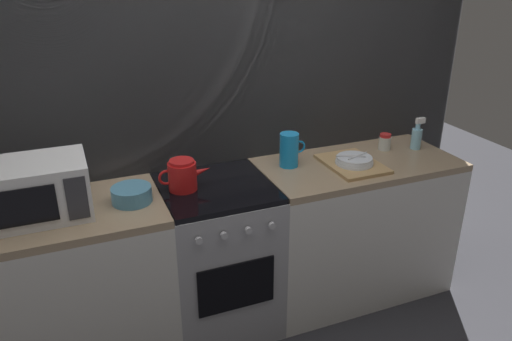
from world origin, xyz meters
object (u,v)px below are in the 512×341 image
(microwave, at_px, (37,189))
(kettle, at_px, (183,175))
(pitcher, at_px, (289,150))
(spray_bottle, at_px, (417,137))
(stove_unit, at_px, (218,257))
(spice_jar, at_px, (385,142))
(mixing_bowl, at_px, (132,194))
(dish_pile, at_px, (353,162))

(microwave, bearing_deg, kettle, 1.88)
(pitcher, distance_m, spray_bottle, 0.88)
(stove_unit, bearing_deg, pitcher, 11.82)
(spray_bottle, bearing_deg, spice_jar, 162.93)
(pitcher, relative_size, spray_bottle, 0.99)
(microwave, relative_size, pitcher, 2.30)
(microwave, distance_m, kettle, 0.70)
(kettle, xyz_separation_m, mixing_bowl, (-0.27, -0.04, -0.04))
(mixing_bowl, xyz_separation_m, dish_pile, (1.28, -0.02, -0.02))
(stove_unit, bearing_deg, microwave, -179.93)
(spray_bottle, bearing_deg, stove_unit, -177.71)
(microwave, bearing_deg, spray_bottle, 1.42)
(spice_jar, bearing_deg, kettle, -176.03)
(spice_jar, bearing_deg, spray_bottle, -17.07)
(mixing_bowl, bearing_deg, spray_bottle, 2.46)
(spice_jar, bearing_deg, mixing_bowl, -175.11)
(kettle, distance_m, spray_bottle, 1.53)
(dish_pile, bearing_deg, microwave, 178.54)
(microwave, bearing_deg, pitcher, 4.32)
(dish_pile, distance_m, spray_bottle, 0.54)
(pitcher, bearing_deg, spray_bottle, -3.05)
(stove_unit, distance_m, pitcher, 0.74)
(kettle, height_order, spice_jar, kettle)
(spray_bottle, bearing_deg, pitcher, 176.95)
(dish_pile, distance_m, spice_jar, 0.37)
(microwave, relative_size, spice_jar, 4.38)
(mixing_bowl, bearing_deg, microwave, 177.00)
(pitcher, distance_m, spice_jar, 0.68)
(pitcher, height_order, dish_pile, pitcher)
(kettle, bearing_deg, spray_bottle, 1.22)
(kettle, bearing_deg, microwave, -178.12)
(pitcher, bearing_deg, dish_pile, -22.74)
(stove_unit, height_order, dish_pile, dish_pile)
(stove_unit, distance_m, microwave, 1.05)
(stove_unit, relative_size, dish_pile, 2.25)
(kettle, bearing_deg, mixing_bowl, -170.67)
(mixing_bowl, bearing_deg, kettle, 9.33)
(dish_pile, bearing_deg, spice_jar, 25.50)
(spice_jar, height_order, spray_bottle, spray_bottle)
(pitcher, height_order, spice_jar, pitcher)
(stove_unit, xyz_separation_m, pitcher, (0.48, 0.10, 0.55))
(microwave, xyz_separation_m, mixing_bowl, (0.42, -0.02, -0.10))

